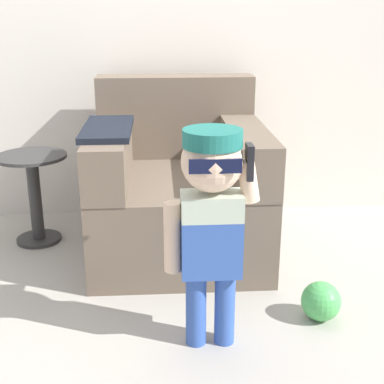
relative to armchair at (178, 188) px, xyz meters
The scene contains 6 objects.
ground_plane 0.39m from the armchair, 165.73° to the right, with size 10.00×10.00×0.00m, color #ADA89E.
wall_back 1.14m from the armchair, 105.90° to the left, with size 10.00×0.05×2.60m.
armchair is the anchor object (origin of this frame).
person_child 0.99m from the armchair, 84.66° to the right, with size 0.36×0.27×0.89m.
side_table 0.83m from the armchair, behind, with size 0.40×0.40×0.52m.
toy_ball 1.04m from the armchair, 54.03° to the right, with size 0.17×0.17×0.17m.
Camera 1 is at (0.07, -2.78, 1.29)m, focal length 50.00 mm.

